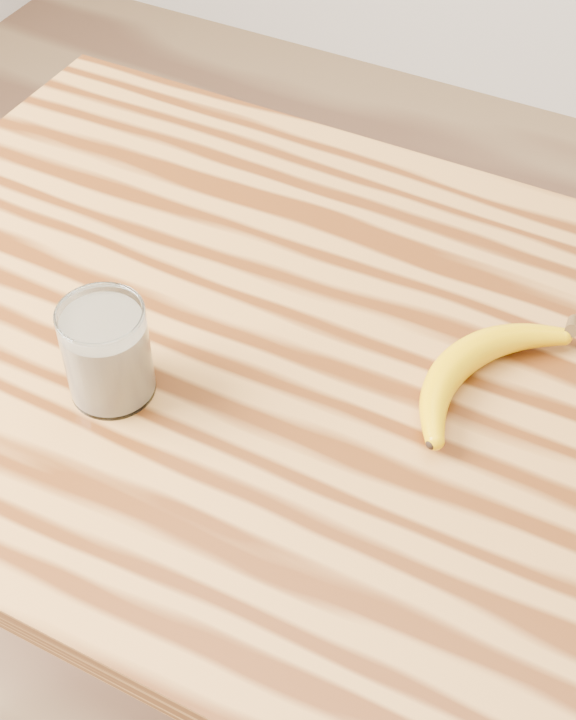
% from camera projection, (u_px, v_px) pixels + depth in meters
% --- Properties ---
extents(table, '(1.20, 0.80, 0.90)m').
position_uv_depth(table, '(320.00, 435.00, 1.18)').
color(table, '#AB7333').
rests_on(table, ground).
extents(smoothie_glass, '(0.09, 0.09, 0.11)m').
position_uv_depth(smoothie_glass, '(107.00, 353.00, 1.01)').
color(smoothie_glass, white).
rests_on(smoothie_glass, table).
extents(banana, '(0.21, 0.33, 0.04)m').
position_uv_depth(banana, '(462.00, 358.00, 1.06)').
color(banana, '#DEA700').
rests_on(banana, table).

